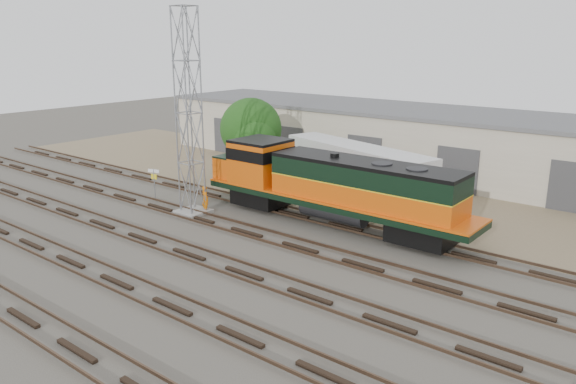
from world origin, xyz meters
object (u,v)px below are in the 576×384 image
Objects in this scene: locomotive at (330,185)px; signal_tower at (189,117)px; worker at (205,199)px; semi_trailer at (360,167)px.

signal_tower is (-8.28, -3.76, 3.85)m from locomotive.
locomotive reaches higher than worker.
worker is at bearing -157.95° from locomotive.
signal_tower is at bearing -155.57° from locomotive.
worker is 10.90m from semi_trailer.
signal_tower reaches higher than locomotive.
signal_tower is 12.23m from semi_trailer.
locomotive is 10.20× the size of worker.
semi_trailer is at bearing -107.22° from worker.
worker is (-7.75, -3.14, -1.62)m from locomotive.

